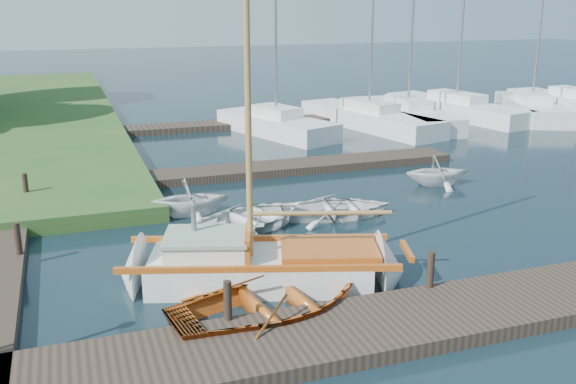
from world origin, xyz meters
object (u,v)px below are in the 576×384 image
object	(u,v)px
marina_boat_3	(369,116)
mooring_post_2	(430,270)
tender_b	(190,195)
marina_boat_2	(276,123)
sailboat	(267,269)
marina_boat_6	(532,107)
marina_boat_4	(408,113)
tender_c	(336,205)
mooring_post_4	(18,239)
mooring_post_1	(228,300)
tender_a	(253,215)
tender_d	(438,169)
marina_boat_5	(456,107)
mooring_post_5	(26,186)
dinghy	(272,299)

from	to	relation	value
marina_boat_3	mooring_post_2	bearing A→B (deg)	144.21
tender_b	marina_boat_2	size ratio (longest dim) A/B	0.23
sailboat	marina_boat_2	xyz separation A→B (m)	(5.69, 16.41, 0.22)
marina_boat_3	marina_boat_6	distance (m)	10.19
marina_boat_3	marina_boat_4	xyz separation A→B (m)	(2.46, 0.35, -0.02)
tender_c	mooring_post_4	bearing A→B (deg)	105.11
mooring_post_1	sailboat	distance (m)	2.50
marina_boat_3	tender_a	bearing A→B (deg)	128.71
mooring_post_4	marina_boat_2	distance (m)	17.43
mooring_post_1	marina_boat_6	size ratio (longest dim) A/B	0.08
mooring_post_1	mooring_post_4	xyz separation A→B (m)	(-4.00, 5.00, 0.00)
tender_a	marina_boat_6	world-z (taller)	marina_boat_6
mooring_post_4	tender_d	bearing A→B (deg)	12.09
marina_boat_5	marina_boat_6	world-z (taller)	marina_boat_5
tender_d	marina_boat_5	distance (m)	14.76
mooring_post_5	marina_boat_4	distance (m)	20.75
tender_c	marina_boat_6	world-z (taller)	marina_boat_6
mooring_post_5	tender_d	xyz separation A→B (m)	(13.64, -2.08, -0.10)
tender_a	marina_boat_4	size ratio (longest dim) A/B	0.38
tender_a	marina_boat_2	distance (m)	13.54
marina_boat_3	marina_boat_5	world-z (taller)	marina_boat_3
sailboat	dinghy	xyz separation A→B (m)	(-0.44, -1.72, 0.09)
mooring_post_1	mooring_post_5	distance (m)	10.77
mooring_post_4	sailboat	bearing A→B (deg)	-28.81
mooring_post_5	marina_boat_5	bearing A→B (deg)	23.82
tender_c	tender_d	bearing A→B (deg)	-57.89
marina_boat_4	marina_boat_6	distance (m)	7.73
sailboat	marina_boat_2	bearing A→B (deg)	88.59
mooring_post_2	tender_b	distance (m)	8.39
marina_boat_2	sailboat	bearing A→B (deg)	140.91
mooring_post_1	dinghy	xyz separation A→B (m)	(0.99, 0.30, -0.26)
tender_d	marina_boat_5	world-z (taller)	marina_boat_5
tender_b	mooring_post_4	bearing A→B (deg)	121.55
mooring_post_2	mooring_post_5	xyz separation A→B (m)	(-8.50, 10.00, 0.00)
mooring_post_1	marina_boat_6	world-z (taller)	marina_boat_6
tender_a	marina_boat_4	distance (m)	18.16
tender_a	tender_d	world-z (taller)	tender_d
sailboat	marina_boat_2	size ratio (longest dim) A/B	0.96
marina_boat_2	marina_boat_6	distance (m)	15.32
mooring_post_2	marina_boat_5	xyz separation A→B (m)	(13.83, 19.86, -0.14)
tender_b	tender_a	bearing A→B (deg)	-134.93
mooring_post_5	mooring_post_2	bearing A→B (deg)	-49.64
mooring_post_1	marina_boat_5	xyz separation A→B (m)	(18.33, 19.86, -0.14)
marina_boat_2	marina_boat_3	world-z (taller)	marina_boat_3
mooring_post_4	mooring_post_5	distance (m)	5.00
mooring_post_5	tender_a	world-z (taller)	mooring_post_5
marina_boat_3	marina_boat_5	distance (m)	6.21
mooring_post_1	marina_boat_5	distance (m)	27.03
marina_boat_2	marina_boat_3	size ratio (longest dim) A/B	0.81
mooring_post_4	tender_d	distance (m)	13.95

